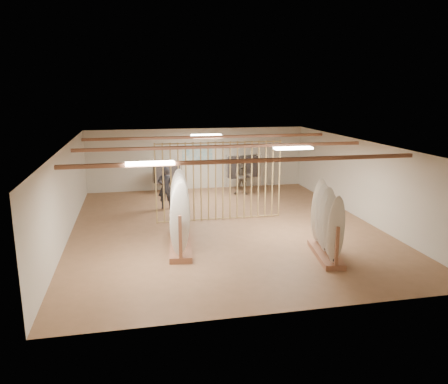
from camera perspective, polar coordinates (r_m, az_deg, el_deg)
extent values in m
plane|color=#926746|center=(14.83, 0.00, -4.52)|extent=(12.00, 12.00, 0.00)
plane|color=gray|center=(14.23, 0.00, 6.28)|extent=(12.00, 12.00, 0.00)
plane|color=beige|center=(20.28, -3.48, 4.35)|extent=(12.00, 0.00, 12.00)
plane|color=beige|center=(8.91, 7.99, -7.40)|extent=(12.00, 0.00, 12.00)
plane|color=beige|center=(14.33, -19.97, -0.16)|extent=(0.00, 12.00, 12.00)
plane|color=beige|center=(16.23, 17.56, 1.51)|extent=(0.00, 12.00, 12.00)
cube|color=#9B6346|center=(14.24, 0.00, 5.96)|extent=(9.50, 6.12, 0.10)
cube|color=white|center=(14.24, 0.00, 6.04)|extent=(1.20, 0.35, 0.06)
cylinder|color=tan|center=(14.97, -8.90, 1.04)|extent=(0.05, 0.05, 2.78)
cylinder|color=tan|center=(14.99, -7.92, 1.08)|extent=(0.05, 0.05, 2.78)
cylinder|color=tan|center=(15.01, -6.93, 1.13)|extent=(0.05, 0.05, 2.78)
cylinder|color=tan|center=(15.03, -5.95, 1.17)|extent=(0.05, 0.05, 2.78)
cylinder|color=tan|center=(15.06, -4.97, 1.21)|extent=(0.05, 0.05, 2.78)
cylinder|color=tan|center=(15.09, -3.99, 1.26)|extent=(0.05, 0.05, 2.78)
cylinder|color=tan|center=(15.13, -3.02, 1.30)|extent=(0.05, 0.05, 2.78)
cylinder|color=tan|center=(15.17, -2.06, 1.34)|extent=(0.05, 0.05, 2.78)
cylinder|color=tan|center=(15.21, -1.09, 1.39)|extent=(0.05, 0.05, 2.78)
cylinder|color=tan|center=(15.26, -0.14, 1.43)|extent=(0.05, 0.05, 2.78)
cylinder|color=tan|center=(15.31, 0.81, 1.47)|extent=(0.05, 0.05, 2.78)
cylinder|color=tan|center=(15.37, 1.75, 1.51)|extent=(0.05, 0.05, 2.78)
cylinder|color=tan|center=(15.43, 2.69, 1.55)|extent=(0.05, 0.05, 2.78)
cylinder|color=tan|center=(15.50, 3.61, 1.58)|extent=(0.05, 0.05, 2.78)
cylinder|color=tan|center=(15.57, 4.53, 1.62)|extent=(0.05, 0.05, 2.78)
cylinder|color=tan|center=(15.64, 5.44, 1.66)|extent=(0.05, 0.05, 2.78)
cylinder|color=tan|center=(15.72, 6.34, 1.69)|extent=(0.05, 0.05, 2.78)
cylinder|color=tan|center=(15.80, 7.24, 1.73)|extent=(0.05, 0.05, 2.78)
cube|color=teal|center=(20.23, -3.48, 4.90)|extent=(1.40, 0.03, 0.90)
cube|color=#9B6346|center=(13.05, -5.71, -6.72)|extent=(0.88, 2.81, 0.17)
cylinder|color=black|center=(12.74, -5.82, -2.36)|extent=(0.28, 2.70, 0.01)
ellipsoid|color=white|center=(11.58, -5.79, -3.53)|extent=(0.54, 0.12, 2.06)
ellipsoid|color=white|center=(12.03, -5.80, -2.88)|extent=(0.54, 0.12, 2.06)
ellipsoid|color=white|center=(12.49, -5.82, -2.28)|extent=(0.54, 0.12, 2.06)
ellipsoid|color=white|center=(12.94, -5.84, -1.73)|extent=(0.54, 0.12, 2.06)
ellipsoid|color=silver|center=(13.40, -5.85, -1.21)|extent=(0.54, 0.12, 2.06)
ellipsoid|color=white|center=(13.86, -5.86, -0.73)|extent=(0.54, 0.12, 2.06)
cube|color=#9B6346|center=(12.55, 13.09, -7.88)|extent=(0.86, 2.10, 0.15)
cylinder|color=black|center=(12.26, 13.31, -3.95)|extent=(0.33, 1.97, 0.01)
ellipsoid|color=silver|center=(11.49, 14.44, -4.80)|extent=(0.47, 0.13, 1.80)
ellipsoid|color=white|center=(11.87, 13.87, -4.19)|extent=(0.47, 0.13, 1.80)
ellipsoid|color=white|center=(12.24, 13.33, -3.63)|extent=(0.47, 0.13, 1.80)
ellipsoid|color=white|center=(12.62, 12.83, -3.09)|extent=(0.47, 0.13, 1.80)
ellipsoid|color=silver|center=(13.00, 12.35, -2.58)|extent=(0.47, 0.13, 1.80)
cylinder|color=silver|center=(19.49, -7.49, 3.59)|extent=(1.19, 0.43, 0.03)
cube|color=black|center=(19.57, -7.45, 2.36)|extent=(1.20, 0.67, 0.76)
cylinder|color=silver|center=(19.61, -7.43, 1.79)|extent=(0.03, 0.03, 1.34)
cylinder|color=silver|center=(19.85, 2.59, 4.79)|extent=(1.53, 0.38, 0.03)
cube|color=black|center=(19.93, 2.58, 3.29)|extent=(1.50, 0.70, 0.95)
cylinder|color=silver|center=(19.98, 2.57, 2.58)|extent=(0.03, 0.03, 1.67)
imported|color=#23242A|center=(16.97, -7.65, 0.91)|extent=(0.69, 0.47, 1.87)
imported|color=#403931|center=(19.11, 2.46, 2.38)|extent=(1.06, 0.93, 1.86)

